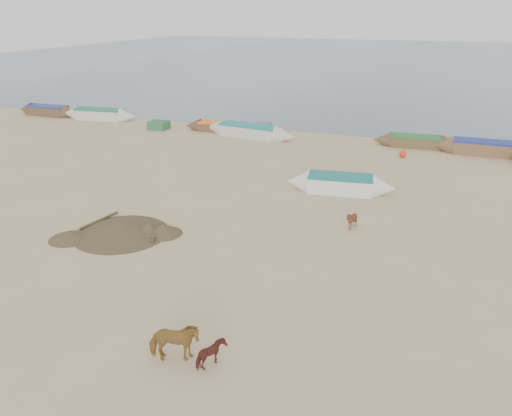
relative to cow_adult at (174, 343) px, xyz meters
The scene contains 9 objects.
ground 4.69m from the cow_adult, 100.90° to the left, with size 140.00×140.00×0.00m, color tan.
sea 86.58m from the cow_adult, 90.58° to the left, with size 160.00×160.00×0.00m, color slate.
cow_adult is the anchor object (origin of this frame).
calf_front 10.48m from the cow_adult, 74.28° to the left, with size 0.65×0.73×0.81m, color #57291B.
calf_right 1.04m from the cow_adult, ahead, with size 0.73×0.62×0.73m, color #5E261E.
near_canoe 14.47m from the cow_adult, 84.08° to the left, with size 5.42×1.31×0.89m, color white, non-canonical shape.
debris_pile 8.71m from the cow_adult, 133.44° to the left, with size 3.93×3.93×0.49m, color brown.
waterline_canoes 24.66m from the cow_adult, 94.71° to the left, with size 56.83×3.95×0.92m.
beach_clutter 24.22m from the cow_adult, 83.82° to the left, with size 44.00×4.71×0.64m.
Camera 1 is at (6.59, -13.90, 8.67)m, focal length 35.00 mm.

